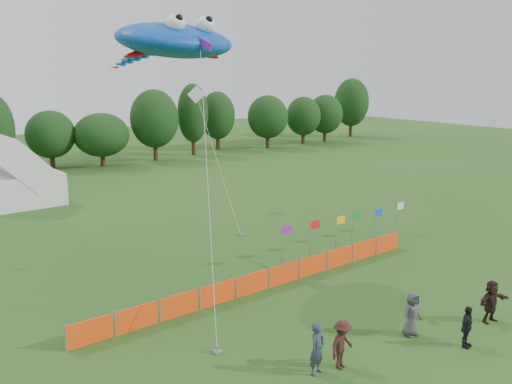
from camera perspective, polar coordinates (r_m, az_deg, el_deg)
ground at (r=22.33m, az=10.09°, el=-15.82°), size 160.00×160.00×0.00m
treeline at (r=60.32m, az=-22.71°, el=5.52°), size 104.57×8.78×8.36m
tent_right at (r=47.31m, az=-22.47°, el=1.20°), size 5.67×4.54×4.00m
barrier_fence at (r=27.79m, az=1.24°, el=-8.64°), size 19.90×0.06×1.00m
flag_row at (r=33.63m, az=8.90°, el=-3.36°), size 10.73×0.61×2.28m
spectator_a at (r=20.57m, az=6.14°, el=-15.31°), size 0.78×0.61×1.90m
spectator_c at (r=21.06m, az=8.60°, el=-14.84°), size 1.27×0.87×1.80m
spectator_d at (r=23.65m, az=20.34°, el=-12.54°), size 1.03×0.58×1.65m
spectator_e at (r=23.90m, az=15.33°, el=-11.65°), size 0.92×0.62×1.84m
spectator_f at (r=26.14m, az=22.47°, el=-10.08°), size 1.75×0.79×1.82m
stingray_kite at (r=29.51m, az=-8.46°, el=14.67°), size 7.84×17.64×12.91m
small_kite_white at (r=41.94m, az=-5.05°, el=6.76°), size 3.71×9.57×9.09m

